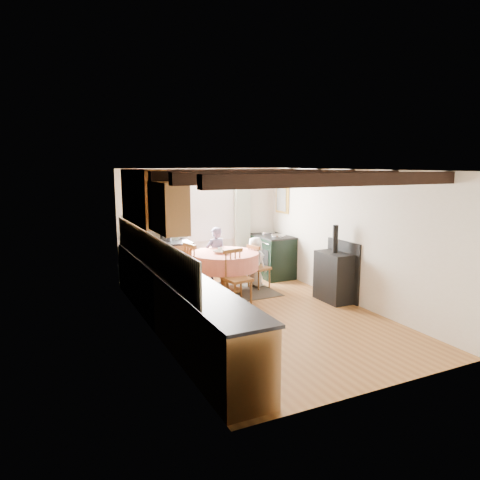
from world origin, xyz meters
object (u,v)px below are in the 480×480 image
chair_right (259,266)px  child_far (216,256)px  dining_table (225,273)px  child_right (255,262)px  chair_left (182,272)px  aga_range (273,256)px  cup (220,250)px  cast_iron_stove (334,263)px  chair_near (238,277)px

chair_right → child_far: (-0.69, 0.61, 0.16)m
dining_table → child_right: (0.75, 0.15, 0.11)m
chair_left → child_far: bearing=111.1°
aga_range → dining_table: bearing=-154.7°
chair_right → cup: bearing=72.3°
aga_range → chair_right: bearing=-135.7°
chair_right → cup: chair_right is taller
chair_left → child_right: chair_left is taller
aga_range → cup: 1.71m
child_right → chair_left: bearing=78.3°
child_far → cast_iron_stove: bearing=123.8°
chair_right → child_right: size_ratio=0.88×
dining_table → chair_left: (-0.87, -0.00, 0.12)m
chair_left → child_right: 1.63m
cup → aga_range: bearing=22.6°
chair_near → cup: size_ratio=9.89×
chair_near → child_far: size_ratio=0.81×
chair_near → child_right: 1.24m
dining_table → chair_near: size_ratio=1.34×
dining_table → cast_iron_stove: bearing=-40.7°
dining_table → chair_left: bearing=-179.7°
cast_iron_stove → child_right: 1.74m
child_far → cup: 0.61m
child_right → cup: (-0.82, -0.10, 0.33)m
chair_near → chair_right: (0.83, 0.77, -0.04)m
dining_table → chair_right: (0.76, -0.00, 0.05)m
cast_iron_stove → child_far: size_ratio=1.16×
cast_iron_stove → chair_left: bearing=151.0°
cup → cast_iron_stove: bearing=-40.7°
aga_range → child_far: (-1.41, -0.09, 0.13)m
chair_near → aga_range: 2.13m
chair_right → aga_range: (0.72, 0.70, 0.03)m
chair_left → cup: 0.88m
aga_range → child_far: child_far is taller
cast_iron_stove → child_right: cast_iron_stove is taller
dining_table → child_far: child_far is taller
dining_table → cast_iron_stove: (1.58, -1.36, 0.31)m
chair_left → child_right: size_ratio=1.00×
chair_near → chair_left: 1.11m
chair_right → cup: 0.91m
child_right → cup: child_right is taller
aga_range → cup: bearing=-157.4°
chair_near → chair_right: size_ratio=1.10×
dining_table → aga_range: (1.47, 0.70, 0.08)m
chair_near → child_right: bearing=39.8°
chair_right → child_far: child_far is taller
cast_iron_stove → child_far: 2.49m
child_right → chair_right: bearing=164.3°
chair_left → child_far: size_ratio=0.84×
dining_table → child_far: size_ratio=1.09×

